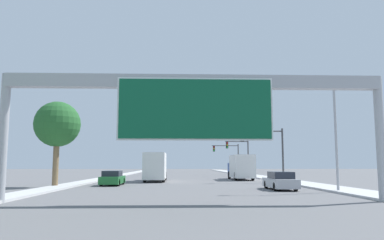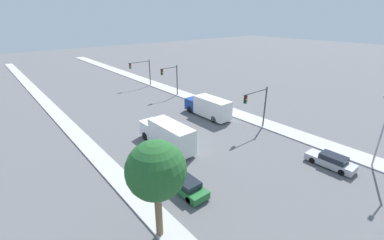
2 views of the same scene
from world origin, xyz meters
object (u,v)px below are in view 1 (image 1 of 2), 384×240
at_px(truck_box_secondary, 241,167).
at_px(traffic_light_far_intersection, 229,154).
at_px(palm_tree_background, 57,125).
at_px(traffic_light_mid_block, 241,152).
at_px(sign_gantry, 195,101).
at_px(truck_box_primary, 156,167).
at_px(car_mid_right, 113,178).
at_px(street_lamp_right, 330,122).
at_px(traffic_light_near_intersection, 268,145).
at_px(car_near_left, 280,181).

relative_size(truck_box_secondary, traffic_light_far_intersection, 1.47).
bearing_deg(truck_box_secondary, palm_tree_background, -141.60).
height_order(traffic_light_mid_block, palm_tree_background, palm_tree_background).
distance_m(sign_gantry, truck_box_primary, 24.21).
xyz_separation_m(car_mid_right, street_lamp_right, (16.98, -9.13, 4.29)).
bearing_deg(street_lamp_right, traffic_light_mid_block, 91.59).
xyz_separation_m(traffic_light_mid_block, traffic_light_far_intersection, (-0.49, 10.00, -0.02)).
bearing_deg(palm_tree_background, traffic_light_near_intersection, 19.00).
xyz_separation_m(car_mid_right, palm_tree_background, (-4.43, -2.62, 4.72)).
relative_size(sign_gantry, truck_box_secondary, 2.44).
distance_m(car_mid_right, truck_box_primary, 8.66).
relative_size(car_near_left, street_lamp_right, 0.57).
bearing_deg(traffic_light_near_intersection, traffic_light_mid_block, 88.87).
relative_size(traffic_light_mid_block, street_lamp_right, 0.71).
bearing_deg(street_lamp_right, truck_box_secondary, 98.03).
xyz_separation_m(car_mid_right, truck_box_primary, (3.50, 7.86, 0.98)).
bearing_deg(truck_box_primary, truck_box_secondary, 21.49).
xyz_separation_m(sign_gantry, traffic_light_far_intersection, (8.55, 50.11, -1.42)).
bearing_deg(truck_box_secondary, truck_box_primary, -158.51).
height_order(truck_box_secondary, traffic_light_far_intersection, traffic_light_far_intersection).
relative_size(truck_box_secondary, palm_tree_background, 1.13).
distance_m(truck_box_secondary, traffic_light_mid_block, 12.69).
xyz_separation_m(truck_box_secondary, traffic_light_mid_block, (2.05, 12.31, 2.34)).
xyz_separation_m(traffic_light_near_intersection, palm_tree_background, (-20.09, -6.92, 1.42)).
bearing_deg(palm_tree_background, sign_gantry, -49.10).
bearing_deg(traffic_light_near_intersection, palm_tree_background, -161.00).
relative_size(car_mid_right, traffic_light_near_intersection, 0.79).
distance_m(sign_gantry, car_near_left, 12.65).
xyz_separation_m(car_mid_right, traffic_light_near_intersection, (15.65, 4.30, 3.30)).
distance_m(traffic_light_near_intersection, palm_tree_background, 21.29).
height_order(sign_gantry, street_lamp_right, street_lamp_right).
distance_m(traffic_light_mid_block, palm_tree_background, 33.85).
relative_size(car_near_left, car_mid_right, 1.03).
height_order(sign_gantry, car_mid_right, sign_gantry).
bearing_deg(car_near_left, traffic_light_mid_block, 86.18).
height_order(sign_gantry, palm_tree_background, palm_tree_background).
relative_size(sign_gantry, street_lamp_right, 2.47).
bearing_deg(truck_box_primary, street_lamp_right, -51.57).
xyz_separation_m(traffic_light_far_intersection, palm_tree_background, (-19.99, -36.92, 1.47)).
bearing_deg(traffic_light_mid_block, palm_tree_background, -127.27).
xyz_separation_m(car_near_left, car_mid_right, (-14.00, 6.35, -0.01)).
distance_m(car_mid_right, street_lamp_right, 19.75).
height_order(traffic_light_far_intersection, palm_tree_background, palm_tree_background).
height_order(traffic_light_near_intersection, palm_tree_background, palm_tree_background).
bearing_deg(street_lamp_right, palm_tree_background, 163.09).
distance_m(truck_box_secondary, street_lamp_right, 21.59).
relative_size(traffic_light_far_intersection, palm_tree_background, 0.77).
bearing_deg(street_lamp_right, car_near_left, 137.07).
bearing_deg(sign_gantry, traffic_light_near_intersection, 66.72).
xyz_separation_m(truck_box_primary, traffic_light_near_intersection, (12.15, -3.56, 2.31)).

